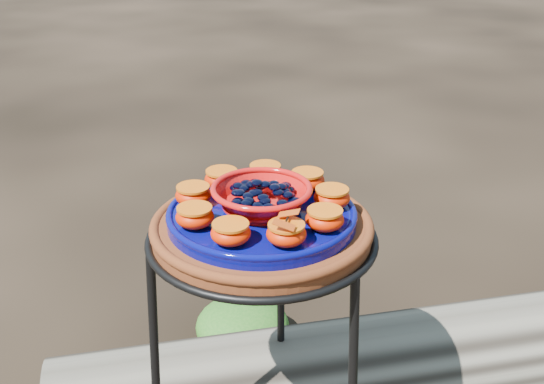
% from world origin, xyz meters
% --- Properties ---
extents(terracotta_saucer, '(0.38, 0.38, 0.03)m').
position_xyz_m(terracotta_saucer, '(0.00, 0.00, 0.72)').
color(terracotta_saucer, brown).
rests_on(terracotta_saucer, plant_stand).
extents(cobalt_plate, '(0.32, 0.32, 0.02)m').
position_xyz_m(cobalt_plate, '(0.00, 0.00, 0.74)').
color(cobalt_plate, '#0B0647').
rests_on(cobalt_plate, terracotta_saucer).
extents(red_bowl, '(0.16, 0.16, 0.04)m').
position_xyz_m(red_bowl, '(0.00, 0.00, 0.77)').
color(red_bowl, red).
rests_on(red_bowl, cobalt_plate).
extents(glass_gems, '(0.13, 0.13, 0.02)m').
position_xyz_m(glass_gems, '(0.00, 0.00, 0.81)').
color(glass_gems, black).
rests_on(glass_gems, red_bowl).
extents(orange_half_0, '(0.06, 0.06, 0.03)m').
position_xyz_m(orange_half_0, '(0.06, -0.11, 0.77)').
color(orange_half_0, red).
rests_on(orange_half_0, cobalt_plate).
extents(orange_half_1, '(0.06, 0.06, 0.03)m').
position_xyz_m(orange_half_1, '(0.11, -0.05, 0.77)').
color(orange_half_1, red).
rests_on(orange_half_1, cobalt_plate).
extents(orange_half_2, '(0.06, 0.06, 0.03)m').
position_xyz_m(orange_half_2, '(0.12, 0.04, 0.77)').
color(orange_half_2, red).
rests_on(orange_half_2, cobalt_plate).
extents(orange_half_3, '(0.06, 0.06, 0.03)m').
position_xyz_m(orange_half_3, '(0.06, 0.10, 0.77)').
color(orange_half_3, red).
rests_on(orange_half_3, cobalt_plate).
extents(orange_half_4, '(0.06, 0.06, 0.03)m').
position_xyz_m(orange_half_4, '(-0.02, 0.12, 0.77)').
color(orange_half_4, red).
rests_on(orange_half_4, cobalt_plate).
extents(orange_half_5, '(0.06, 0.06, 0.03)m').
position_xyz_m(orange_half_5, '(-0.09, 0.08, 0.77)').
color(orange_half_5, red).
rests_on(orange_half_5, cobalt_plate).
extents(orange_half_6, '(0.06, 0.06, 0.03)m').
position_xyz_m(orange_half_6, '(-0.12, 0.00, 0.77)').
color(orange_half_6, red).
rests_on(orange_half_6, cobalt_plate).
extents(orange_half_7, '(0.06, 0.06, 0.03)m').
position_xyz_m(orange_half_7, '(-0.10, -0.07, 0.77)').
color(orange_half_7, red).
rests_on(orange_half_7, cobalt_plate).
extents(orange_half_8, '(0.06, 0.06, 0.03)m').
position_xyz_m(orange_half_8, '(-0.03, -0.12, 0.77)').
color(orange_half_8, red).
rests_on(orange_half_8, cobalt_plate).
extents(butterfly, '(0.07, 0.05, 0.01)m').
position_xyz_m(butterfly, '(0.06, -0.11, 0.79)').
color(butterfly, '#BF400C').
rests_on(butterfly, orange_half_0).
extents(driftwood_log, '(1.79, 1.11, 0.33)m').
position_xyz_m(driftwood_log, '(0.33, 0.35, 0.16)').
color(driftwood_log, black).
rests_on(driftwood_log, ground).
extents(foliage_back, '(0.28, 0.28, 0.14)m').
position_xyz_m(foliage_back, '(-0.18, 0.60, 0.07)').
color(foliage_back, '#1F5E18').
rests_on(foliage_back, ground).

